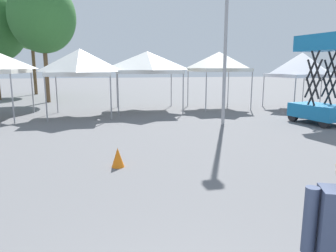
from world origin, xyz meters
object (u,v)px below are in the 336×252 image
Objects in this scene: canopy_tent_behind_right at (80,62)px; canopy_tent_far_right at (302,65)px; canopy_tent_behind_center at (219,62)px; scissor_lift at (320,97)px; tree_behind_tents_left at (42,17)px; tree_behind_tents_center at (31,24)px; canopy_tent_right_of_center at (147,62)px; traffic_cone_near_barrier at (118,157)px; light_pole_near_lift at (226,21)px.

canopy_tent_behind_right is 12.47m from canopy_tent_far_right.
canopy_tent_behind_center is 6.52m from scissor_lift.
canopy_tent_behind_right is 0.41× the size of tree_behind_tents_left.
canopy_tent_right_of_center is at bearing -56.38° from tree_behind_tents_center.
scissor_lift is at bearing -23.63° from canopy_tent_behind_right.
canopy_tent_behind_center is 12.24m from traffic_cone_near_barrier.
canopy_tent_far_right is 14.46m from traffic_cone_near_barrier.
tree_behind_tents_left reaches higher than canopy_tent_far_right.
canopy_tent_far_right is 7.76m from light_pole_near_lift.
scissor_lift is 5.25m from light_pole_near_lift.
light_pole_near_lift is (2.48, -5.14, 1.58)m from canopy_tent_right_of_center.
canopy_tent_right_of_center reaches higher than traffic_cone_near_barrier.
scissor_lift is 0.51× the size of light_pole_near_lift.
canopy_tent_behind_center is 6.75× the size of traffic_cone_near_barrier.
canopy_tent_behind_right reaches higher than canopy_tent_far_right.
canopy_tent_behind_right is at bearing 156.37° from scissor_lift.
canopy_tent_far_right is 0.44× the size of light_pole_near_lift.
tree_behind_tents_left is (-8.65, 10.62, 1.45)m from light_pole_near_lift.
canopy_tent_far_right is at bearing 31.57° from light_pole_near_lift.
tree_behind_tents_left is (-6.18, 5.49, 3.03)m from canopy_tent_right_of_center.
canopy_tent_behind_center reaches higher than traffic_cone_near_barrier.
canopy_tent_right_of_center is 8.80m from tree_behind_tents_left.
tree_behind_tents_left is at bearing 156.19° from canopy_tent_far_right.
canopy_tent_right_of_center is 4.27m from canopy_tent_behind_center.
traffic_cone_near_barrier is at bearing -75.97° from tree_behind_tents_left.
canopy_tent_right_of_center is 8.97m from scissor_lift.
scissor_lift is at bearing 24.92° from traffic_cone_near_barrier.
canopy_tent_behind_center is 17.86m from tree_behind_tents_center.
light_pole_near_lift is 0.90× the size of tree_behind_tents_center.
canopy_tent_far_right is at bearing 63.92° from scissor_lift.
canopy_tent_far_right is at bearing -7.52° from canopy_tent_right_of_center.
canopy_tent_right_of_center is 0.50× the size of light_pole_near_lift.
canopy_tent_far_right is 0.41× the size of tree_behind_tents_left.
tree_behind_tents_center reaches higher than canopy_tent_behind_center.
canopy_tent_behind_right is at bearing 148.05° from light_pole_near_lift.
canopy_tent_right_of_center is at bearing 77.01° from traffic_cone_near_barrier.
light_pole_near_lift is 7.92m from traffic_cone_near_barrier.
light_pole_near_lift is at bearing -109.15° from canopy_tent_behind_center.
tree_behind_tents_center is at bearing 108.78° from canopy_tent_behind_right.
tree_behind_tents_left is 16.57× the size of traffic_cone_near_barrier.
light_pole_near_lift is at bearing -58.56° from tree_behind_tents_center.
canopy_tent_behind_right is at bearing -169.78° from canopy_tent_behind_center.
traffic_cone_near_barrier is (5.91, -22.35, -5.83)m from tree_behind_tents_center.
canopy_tent_behind_center is 4.81m from canopy_tent_far_right.
tree_behind_tents_left reaches higher than light_pole_near_lift.
canopy_tent_right_of_center is at bearing -41.61° from tree_behind_tents_left.
canopy_tent_behind_center is 0.88× the size of scissor_lift.
scissor_lift is at bearing -68.00° from canopy_tent_behind_center.
traffic_cone_near_barrier is at bearing -123.27° from canopy_tent_behind_center.
canopy_tent_behind_right is 0.88× the size of scissor_lift.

